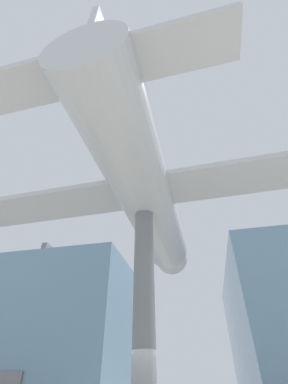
# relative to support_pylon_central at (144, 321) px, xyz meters

# --- Properties ---
(glass_pavilion_left) EXTENTS (9.63, 14.47, 9.30)m
(glass_pavilion_left) POSITION_rel_support_pylon_central_xyz_m (-8.24, 13.67, 1.23)
(glass_pavilion_left) COLOR #60849E
(glass_pavilion_left) RESTS_ON ground_plane
(support_pylon_central) EXTENTS (0.58, 0.58, 6.25)m
(support_pylon_central) POSITION_rel_support_pylon_central_xyz_m (0.00, 0.00, 0.00)
(support_pylon_central) COLOR slate
(support_pylon_central) RESTS_ON ground_plane
(suspended_airplane) EXTENTS (18.87, 11.78, 3.07)m
(suspended_airplane) POSITION_rel_support_pylon_central_xyz_m (0.01, 0.29, 4.08)
(suspended_airplane) COLOR #B2B7BC
(suspended_airplane) RESTS_ON support_pylon_central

